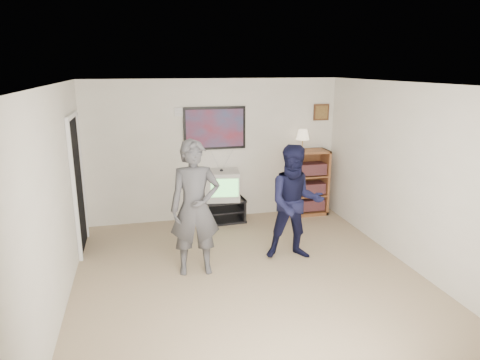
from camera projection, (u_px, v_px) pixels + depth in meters
name	position (u px, v px, depth m)	size (l,w,h in m)	color
room_shell	(245.00, 181.00, 5.58)	(4.51, 5.00, 2.51)	#8C6D58
media_stand	(221.00, 210.00, 7.63)	(0.87, 0.52, 0.42)	black
crt_television	(222.00, 185.00, 7.51)	(0.60, 0.51, 0.51)	#ACACA7
bookshelf	(307.00, 182.00, 7.95)	(0.74, 0.42, 1.22)	brown
table_lamp	(303.00, 140.00, 7.75)	(0.24, 0.24, 0.39)	#F9E0BC
person_tall	(195.00, 208.00, 5.59)	(0.66, 0.43, 1.81)	#404044
person_short	(295.00, 203.00, 6.04)	(0.81, 0.63, 1.66)	black
controller_left	(193.00, 188.00, 5.77)	(0.04, 0.13, 0.04)	white
controller_right	(288.00, 178.00, 6.21)	(0.04, 0.12, 0.04)	white
poster	(215.00, 128.00, 7.48)	(1.10, 0.03, 0.75)	black
air_vent	(183.00, 112.00, 7.28)	(0.28, 0.02, 0.14)	white
small_picture	(321.00, 112.00, 7.88)	(0.30, 0.03, 0.30)	#492C17
doorway	(77.00, 185.00, 6.31)	(0.03, 0.85, 2.00)	black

